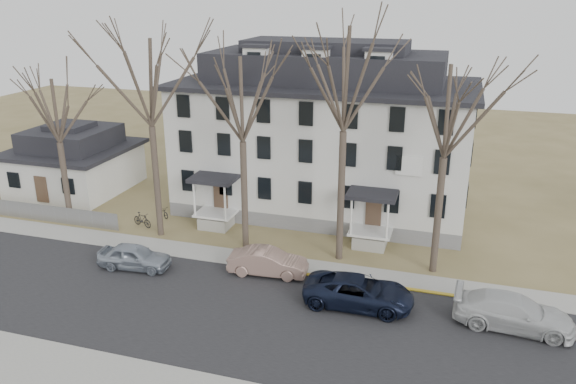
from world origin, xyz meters
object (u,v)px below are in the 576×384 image
(car_silver, at_px, (134,257))
(boarding_house, at_px, (324,136))
(tree_mid_left, at_px, (242,94))
(tree_center, at_px, (345,72))
(tree_far_left, at_px, (148,76))
(car_navy, at_px, (359,292))
(bicycle_right, at_px, (142,220))
(car_white, at_px, (514,313))
(tree_bungalow, at_px, (55,107))
(tree_mid_right, at_px, (449,105))
(small_house, at_px, (74,162))
(bicycle_left, at_px, (162,212))
(car_tan, at_px, (268,263))

(car_silver, bearing_deg, boarding_house, -37.13)
(tree_mid_left, distance_m, tree_center, 6.18)
(tree_far_left, bearing_deg, car_navy, -19.69)
(bicycle_right, bearing_deg, car_white, -85.02)
(tree_bungalow, height_order, car_silver, tree_bungalow)
(boarding_house, bearing_deg, tree_mid_right, -43.81)
(tree_bungalow, relative_size, car_white, 1.95)
(tree_center, bearing_deg, boarding_house, 110.20)
(small_house, xyz_separation_m, bicycle_right, (9.21, -5.47, -1.75))
(tree_center, xyz_separation_m, bicycle_right, (-13.79, 0.73, -10.58))
(tree_mid_right, distance_m, car_silver, 19.35)
(tree_mid_left, bearing_deg, bicycle_left, 160.08)
(boarding_house, distance_m, car_silver, 15.88)
(car_tan, xyz_separation_m, car_white, (12.88, -1.66, 0.07))
(boarding_house, distance_m, car_tan, 12.26)
(tree_center, bearing_deg, bicycle_left, 168.72)
(car_white, distance_m, bicycle_left, 24.01)
(car_navy, height_order, car_white, car_white)
(tree_mid_right, relative_size, car_white, 2.31)
(car_silver, height_order, bicycle_left, car_silver)
(car_navy, height_order, bicycle_right, car_navy)
(tree_mid_right, bearing_deg, tree_bungalow, 180.00)
(car_navy, xyz_separation_m, bicycle_right, (-15.86, 5.76, -0.27))
(tree_center, relative_size, car_navy, 2.65)
(car_tan, relative_size, car_white, 0.81)
(bicycle_right, bearing_deg, tree_mid_right, -73.70)
(tree_bungalow, bearing_deg, tree_mid_left, 0.00)
(tree_bungalow, xyz_separation_m, car_tan, (15.57, -3.19, -7.38))
(tree_mid_left, height_order, bicycle_right, tree_mid_left)
(boarding_house, height_order, small_house, boarding_house)
(tree_center, height_order, bicycle_right, tree_center)
(tree_center, xyz_separation_m, tree_bungalow, (-19.00, 0.00, -2.97))
(boarding_house, relative_size, car_silver, 4.97)
(boarding_house, relative_size, tree_mid_left, 1.63)
(car_white, bearing_deg, tree_bungalow, 83.69)
(boarding_house, xyz_separation_m, bicycle_left, (-10.35, -5.49, -4.98))
(tree_mid_right, relative_size, car_tan, 2.86)
(boarding_house, height_order, car_silver, boarding_house)
(tree_far_left, xyz_separation_m, tree_center, (12.00, 0.00, 0.74))
(small_house, height_order, car_tan, small_house)
(boarding_house, distance_m, bicycle_right, 13.98)
(tree_far_left, relative_size, car_silver, 3.28)
(tree_bungalow, relative_size, bicycle_left, 7.01)
(tree_bungalow, bearing_deg, car_silver, -30.69)
(small_house, xyz_separation_m, car_navy, (25.07, -11.23, -1.48))
(small_house, height_order, bicycle_left, small_house)
(tree_center, distance_m, car_navy, 11.66)
(tree_center, bearing_deg, car_white, -27.14)
(tree_mid_left, distance_m, bicycle_left, 12.07)
(boarding_house, relative_size, bicycle_left, 13.53)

